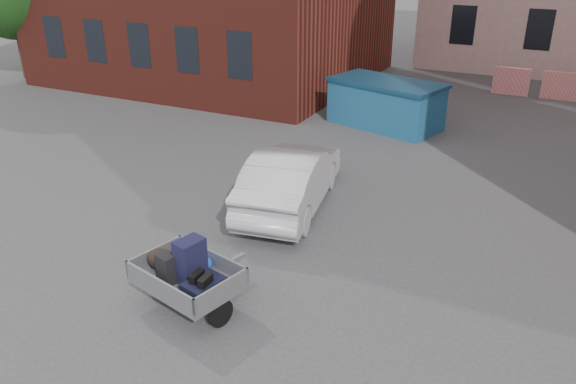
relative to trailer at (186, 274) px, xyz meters
The scene contains 5 objects.
ground 1.52m from the trailer, 72.29° to the left, with size 120.00×120.00×0.00m, color #38383A.
barriers 16.97m from the trailer, 74.19° to the left, with size 4.70×0.18×1.00m.
trailer is the anchor object (origin of this frame).
dumpster 10.48m from the trailer, 90.55° to the left, with size 3.74×2.62×1.42m.
silver_car 4.04m from the trailer, 92.60° to the left, with size 1.40×4.01×1.32m, color #B8BBC0.
Camera 1 is at (4.27, -7.24, 5.34)m, focal length 35.00 mm.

